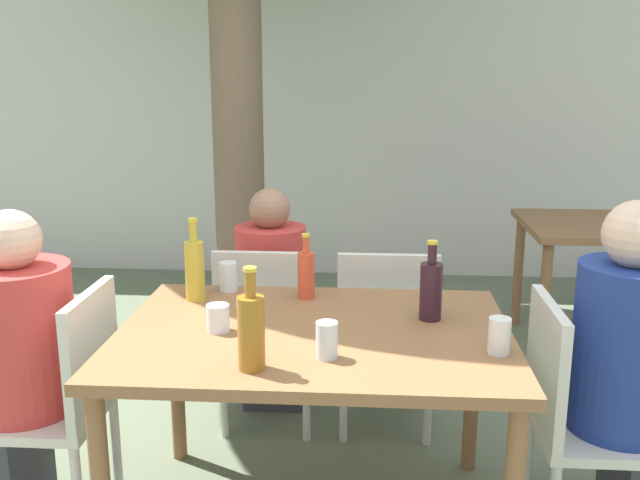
{
  "coord_description": "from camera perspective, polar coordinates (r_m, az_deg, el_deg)",
  "views": [
    {
      "loc": [
        0.19,
        -2.34,
        1.66
      ],
      "look_at": [
        0.0,
        0.3,
        1.02
      ],
      "focal_mm": 40.0,
      "sensor_mm": 36.0,
      "label": 1
    }
  ],
  "objects": [
    {
      "name": "cafe_building_wall",
      "position": [
        5.76,
        2.23,
        10.95
      ],
      "size": [
        10.0,
        0.08,
        2.8
      ],
      "color": "beige",
      "rests_on": "ground_plane"
    },
    {
      "name": "soda_bottle_3",
      "position": [
        2.81,
        -1.12,
        -2.68
      ],
      "size": [
        0.07,
        0.07,
        0.26
      ],
      "color": "#DB4C2D",
      "rests_on": "dining_table_front"
    },
    {
      "name": "drinking_glass_0",
      "position": [
        2.36,
        14.15,
        -7.44
      ],
      "size": [
        0.07,
        0.07,
        0.12
      ],
      "color": "silver",
      "rests_on": "dining_table_front"
    },
    {
      "name": "person_seated_2",
      "position": [
        3.53,
        -3.69,
        -5.72
      ],
      "size": [
        0.33,
        0.57,
        1.13
      ],
      "rotation": [
        0.0,
        0.0,
        3.14
      ],
      "color": "#383842",
      "rests_on": "ground_plane"
    },
    {
      "name": "patio_chair_1",
      "position": [
        2.71,
        19.76,
        -12.68
      ],
      "size": [
        0.44,
        0.44,
        0.89
      ],
      "rotation": [
        0.0,
        0.0,
        1.57
      ],
      "color": "beige",
      "rests_on": "ground_plane"
    },
    {
      "name": "person_seated_0",
      "position": [
        2.91,
        -23.95,
        -10.37
      ],
      "size": [
        0.59,
        0.39,
        1.19
      ],
      "rotation": [
        0.0,
        0.0,
        -1.57
      ],
      "color": "#383842",
      "rests_on": "ground_plane"
    },
    {
      "name": "drinking_glass_2",
      "position": [
        2.25,
        0.54,
        -8.01
      ],
      "size": [
        0.07,
        0.07,
        0.12
      ],
      "color": "silver",
      "rests_on": "dining_table_front"
    },
    {
      "name": "drinking_glass_1",
      "position": [
        2.5,
        -8.16,
        -6.2
      ],
      "size": [
        0.08,
        0.08,
        0.09
      ],
      "color": "white",
      "rests_on": "dining_table_front"
    },
    {
      "name": "patio_chair_3",
      "position": [
        3.28,
        5.36,
        -7.26
      ],
      "size": [
        0.44,
        0.44,
        0.89
      ],
      "rotation": [
        0.0,
        0.0,
        3.14
      ],
      "color": "beige",
      "rests_on": "ground_plane"
    },
    {
      "name": "patio_chair_0",
      "position": [
        2.83,
        -19.71,
        -11.49
      ],
      "size": [
        0.44,
        0.44,
        0.89
      ],
      "rotation": [
        0.0,
        0.0,
        -1.57
      ],
      "color": "beige",
      "rests_on": "ground_plane"
    },
    {
      "name": "amber_bottle_2",
      "position": [
        2.16,
        -5.53,
        -7.19
      ],
      "size": [
        0.08,
        0.08,
        0.32
      ],
      "color": "#9E661E",
      "rests_on": "dining_table_front"
    },
    {
      "name": "patio_chair_2",
      "position": [
        3.31,
        -4.25,
        -7.03
      ],
      "size": [
        0.44,
        0.44,
        0.89
      ],
      "rotation": [
        0.0,
        0.0,
        3.14
      ],
      "color": "beige",
      "rests_on": "ground_plane"
    },
    {
      "name": "wine_bottle_1",
      "position": [
        2.6,
        8.87,
        -3.9
      ],
      "size": [
        0.08,
        0.08,
        0.29
      ],
      "color": "#331923",
      "rests_on": "dining_table_front"
    },
    {
      "name": "drinking_glass_3",
      "position": [
        2.94,
        -7.35,
        -2.92
      ],
      "size": [
        0.07,
        0.07,
        0.12
      ],
      "color": "white",
      "rests_on": "dining_table_front"
    },
    {
      "name": "dining_table_back",
      "position": [
        4.6,
        23.41,
        0.03
      ],
      "size": [
        1.22,
        0.84,
        0.77
      ],
      "color": "brown",
      "rests_on": "ground_plane"
    },
    {
      "name": "oil_cruet_0",
      "position": [
        2.83,
        -10.0,
        -2.25
      ],
      "size": [
        0.08,
        0.08,
        0.33
      ],
      "color": "gold",
      "rests_on": "dining_table_front"
    },
    {
      "name": "dining_table_front",
      "position": [
        2.54,
        -0.49,
        -8.94
      ],
      "size": [
        1.37,
        0.99,
        0.77
      ],
      "color": "brown",
      "rests_on": "ground_plane"
    }
  ]
}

